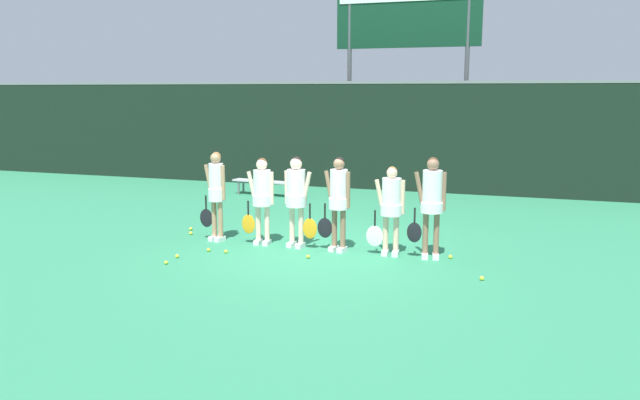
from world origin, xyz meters
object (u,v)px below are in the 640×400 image
(scoreboard, at_px, (407,32))
(player_4, at_px, (391,204))
(player_3, at_px, (338,196))
(tennis_ball_6, at_px, (226,251))
(player_5, at_px, (432,198))
(tennis_ball_2, at_px, (177,256))
(tennis_ball_5, at_px, (482,278))
(player_0, at_px, (216,189))
(tennis_ball_0, at_px, (191,233))
(player_2, at_px, (297,193))
(tennis_ball_7, at_px, (209,250))
(player_1, at_px, (262,194))
(tennis_ball_3, at_px, (308,257))
(tennis_ball_1, at_px, (191,229))
(tennis_ball_8, at_px, (450,257))
(bench_courtside, at_px, (266,183))
(tennis_ball_4, at_px, (166,263))

(scoreboard, distance_m, player_4, 9.74)
(player_3, bearing_deg, tennis_ball_6, -145.94)
(player_5, xyz_separation_m, tennis_ball_2, (-4.28, -1.43, -1.05))
(tennis_ball_2, bearing_deg, tennis_ball_5, 3.89)
(player_0, xyz_separation_m, tennis_ball_0, (-0.76, 0.26, -1.00))
(player_2, xyz_separation_m, tennis_ball_7, (-1.43, -0.85, -1.00))
(player_4, bearing_deg, player_1, 175.43)
(player_5, distance_m, tennis_ball_5, 1.79)
(player_1, bearing_deg, player_5, -2.77)
(player_0, bearing_deg, tennis_ball_3, -6.54)
(tennis_ball_5, bearing_deg, tennis_ball_6, 177.26)
(player_1, distance_m, tennis_ball_2, 2.00)
(tennis_ball_1, xyz_separation_m, tennis_ball_3, (3.12, -1.32, -0.00))
(scoreboard, xyz_separation_m, tennis_ball_5, (3.15, -9.93, -4.68))
(player_3, relative_size, tennis_ball_0, 24.55)
(tennis_ball_0, height_order, tennis_ball_8, same)
(player_2, distance_m, tennis_ball_2, 2.47)
(scoreboard, distance_m, bench_courtside, 6.53)
(bench_courtside, distance_m, tennis_ball_0, 4.98)
(tennis_ball_6, height_order, tennis_ball_7, same)
(bench_courtside, distance_m, player_1, 5.68)
(bench_courtside, relative_size, player_3, 1.18)
(player_4, relative_size, tennis_ball_3, 23.87)
(player_3, relative_size, tennis_ball_5, 24.54)
(tennis_ball_4, height_order, tennis_ball_6, tennis_ball_6)
(tennis_ball_0, relative_size, tennis_ball_2, 1.01)
(tennis_ball_2, xyz_separation_m, tennis_ball_6, (0.67, 0.58, -0.00))
(tennis_ball_1, relative_size, tennis_ball_8, 1.01)
(scoreboard, xyz_separation_m, tennis_ball_6, (-1.44, -9.71, -4.68))
(player_4, xyz_separation_m, tennis_ball_6, (-2.89, -0.84, -0.91))
(scoreboard, height_order, bench_courtside, scoreboard)
(player_0, height_order, tennis_ball_4, player_0)
(tennis_ball_4, bearing_deg, tennis_ball_7, 74.23)
(tennis_ball_1, height_order, tennis_ball_7, tennis_ball_1)
(tennis_ball_5, bearing_deg, player_1, 165.88)
(player_3, bearing_deg, player_2, -172.01)
(scoreboard, relative_size, player_5, 3.30)
(player_1, xyz_separation_m, tennis_ball_3, (1.18, -0.70, -0.96))
(player_0, bearing_deg, player_3, 10.55)
(player_0, bearing_deg, tennis_ball_0, 172.30)
(player_0, xyz_separation_m, tennis_ball_2, (-0.07, -1.42, -1.00))
(tennis_ball_6, bearing_deg, bench_courtside, 106.55)
(tennis_ball_1, distance_m, tennis_ball_8, 5.56)
(tennis_ball_5, relative_size, tennis_ball_8, 1.01)
(player_4, bearing_deg, bench_courtside, 127.44)
(scoreboard, bearing_deg, tennis_ball_8, -73.97)
(player_0, height_order, tennis_ball_2, player_0)
(player_4, xyz_separation_m, tennis_ball_5, (1.70, -1.06, -0.91))
(player_3, relative_size, tennis_ball_6, 26.28)
(tennis_ball_0, height_order, tennis_ball_1, same)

